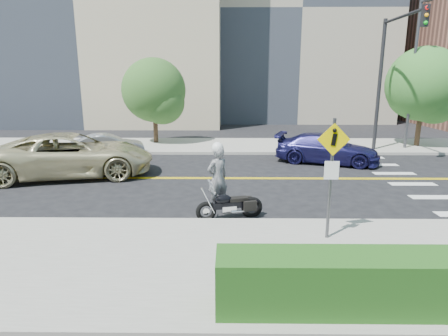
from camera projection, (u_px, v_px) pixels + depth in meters
ground_plane at (187, 178)px, 15.65m from camera, size 120.00×120.00×0.00m
sidewalk_near at (152, 262)px, 8.34m from camera, size 60.00×5.00×0.15m
sidewalk_far at (200, 145)px, 22.93m from camera, size 60.00×5.00×0.15m
building_mid at (290, 20)px, 38.54m from camera, size 18.00×14.00×20.00m
lamp_post at (413, 77)px, 20.88m from camera, size 0.16×0.16×8.00m
traffic_light at (388, 67)px, 19.39m from camera, size 0.28×4.50×7.00m
pedestrian_sign at (332, 168)px, 9.01m from camera, size 0.78×0.08×3.00m
motorcyclist at (218, 176)px, 11.73m from camera, size 0.89×0.83×2.16m
motorcycle at (230, 199)px, 11.02m from camera, size 2.05×1.08×1.19m
suv at (72, 155)px, 15.78m from camera, size 7.15×4.47×1.84m
parked_car_silver at (108, 146)px, 19.64m from camera, size 3.98×2.28×1.24m
parked_car_blue at (327, 149)px, 18.35m from camera, size 5.33×3.52×1.44m
tree_far_a at (154, 90)px, 22.90m from camera, size 3.90×3.90×5.33m
tree_far_b at (424, 84)px, 21.66m from camera, size 4.26×4.26×5.89m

